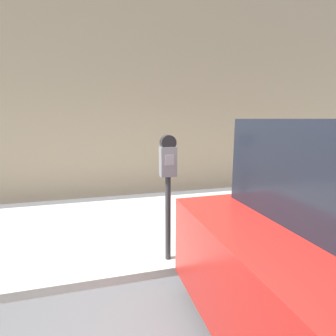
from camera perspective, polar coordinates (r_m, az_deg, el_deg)
The scene contains 4 objects.
ground_plane at distance 2.65m, azimuth 4.20°, elevation -31.93°, with size 60.00×60.00×0.00m, color #515154.
sidewalk at distance 4.44m, azimuth -5.43°, elevation -12.45°, with size 24.00×2.80×0.10m.
building_facade at distance 6.46m, azimuth -9.66°, elevation 24.80°, with size 24.00×0.30×6.77m.
parking_meter at distance 3.02m, azimuth 0.00°, elevation -1.58°, with size 0.18×0.13×1.51m.
Camera 1 is at (-0.67, -1.84, 1.79)m, focal length 28.00 mm.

